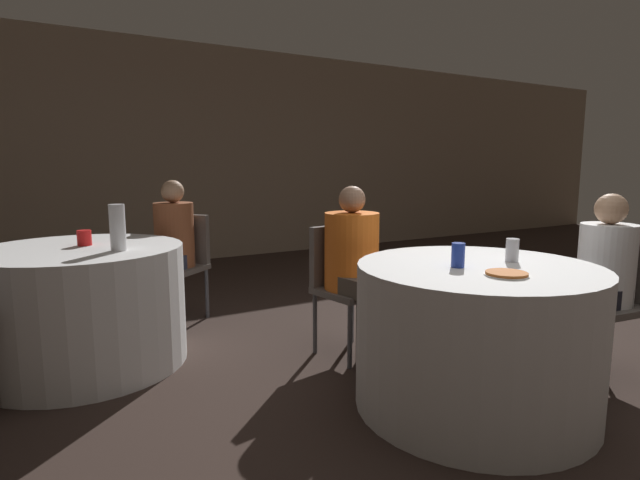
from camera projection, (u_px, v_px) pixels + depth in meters
name	position (u px, v px, depth m)	size (l,w,h in m)	color
ground_plane	(503.00, 396.00, 2.74)	(16.00, 16.00, 0.00)	#332621
wall_back	(216.00, 154.00, 6.65)	(16.00, 0.06, 2.80)	gray
table_near	(475.00, 336.00, 2.58)	(1.23, 1.23, 0.75)	white
table_far	(83.00, 306.00, 3.13)	(1.25, 1.25, 0.75)	white
chair_near_north	(342.00, 276.00, 3.34)	(0.46, 0.47, 0.85)	#59514C
chair_near_east	(614.00, 290.00, 2.95)	(0.45, 0.45, 0.85)	#59514C
chair_far_northeast	(182.00, 256.00, 4.07)	(0.56, 0.56, 0.85)	#59514C
person_white_shirt	(595.00, 289.00, 2.89)	(0.49, 0.33, 1.09)	black
person_orange_shirt	(359.00, 271.00, 3.21)	(0.39, 0.51, 1.12)	#4C4238
person_floral_shirt	(169.00, 254.00, 3.91)	(0.46, 0.44, 1.14)	#33384C
pizza_plate_near	(507.00, 274.00, 2.28)	(0.20, 0.20, 0.02)	white
soda_can_blue	(458.00, 255.00, 2.47)	(0.07, 0.07, 0.12)	#1E38A5
soda_can_silver	(513.00, 250.00, 2.61)	(0.07, 0.07, 0.12)	silver
bottle_far	(118.00, 228.00, 2.94)	(0.09, 0.09, 0.28)	white
cup_far	(84.00, 238.00, 3.14)	(0.09, 0.09, 0.10)	red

